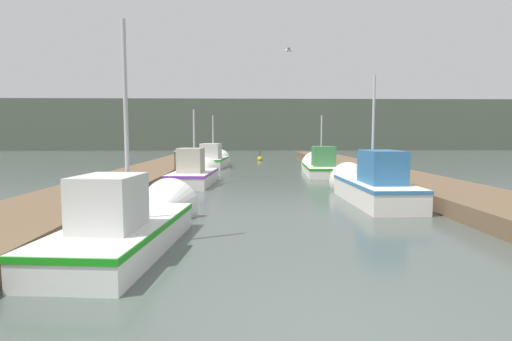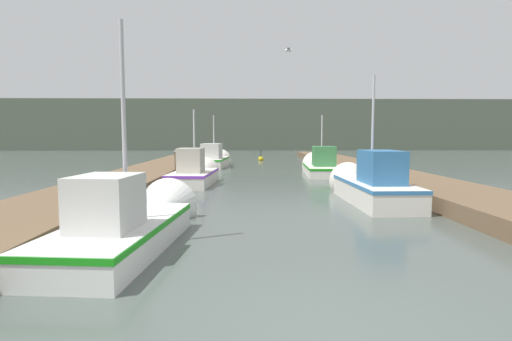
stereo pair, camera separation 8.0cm
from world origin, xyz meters
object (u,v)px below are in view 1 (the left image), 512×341
at_px(mooring_piling_0, 368,174).
at_px(fishing_boat_2, 195,173).
at_px(seagull_lead, 289,50).
at_px(fishing_boat_1, 370,185).
at_px(fishing_boat_4, 214,159).
at_px(fishing_boat_0, 137,222).
at_px(fishing_boat_3, 320,166).
at_px(channel_buoy, 260,159).
at_px(mooring_piling_1, 177,165).

bearing_deg(mooring_piling_0, fishing_boat_2, 172.71).
distance_m(fishing_boat_2, seagull_lead, 6.48).
distance_m(fishing_boat_1, fishing_boat_4, 15.32).
height_order(fishing_boat_0, seagull_lead, seagull_lead).
xyz_separation_m(fishing_boat_0, fishing_boat_4, (0.08, 18.82, 0.09)).
distance_m(fishing_boat_1, fishing_boat_3, 9.27).
bearing_deg(mooring_piling_0, fishing_boat_3, 100.40).
xyz_separation_m(fishing_boat_0, channel_buoy, (3.38, 24.89, -0.26)).
height_order(fishing_boat_3, mooring_piling_1, fishing_boat_3).
relative_size(channel_buoy, seagull_lead, 1.71).
bearing_deg(mooring_piling_0, fishing_boat_1, -106.63).
xyz_separation_m(fishing_boat_3, fishing_boat_4, (-6.19, 4.80, 0.09)).
bearing_deg(fishing_boat_4, mooring_piling_0, -50.34).
xyz_separation_m(fishing_boat_1, channel_buoy, (-2.75, 20.15, -0.38)).
relative_size(fishing_boat_4, seagull_lead, 10.05).
height_order(fishing_boat_0, channel_buoy, fishing_boat_0).
bearing_deg(channel_buoy, fishing_boat_1, -82.24).
distance_m(mooring_piling_0, mooring_piling_1, 8.74).
xyz_separation_m(fishing_boat_4, seagull_lead, (3.71, -11.39, 4.77)).
bearing_deg(fishing_boat_3, mooring_piling_1, -154.84).
distance_m(fishing_boat_1, channel_buoy, 20.34).
xyz_separation_m(mooring_piling_1, channel_buoy, (4.46, 13.73, -0.55)).
bearing_deg(channel_buoy, mooring_piling_1, -107.98).
bearing_deg(mooring_piling_1, fishing_boat_0, -84.48).
bearing_deg(fishing_boat_3, fishing_boat_4, 146.14).
relative_size(fishing_boat_1, fishing_boat_4, 0.95).
xyz_separation_m(fishing_boat_2, mooring_piling_1, (-1.07, 1.66, 0.25)).
bearing_deg(seagull_lead, mooring_piling_0, -68.27).
height_order(fishing_boat_0, mooring_piling_0, fishing_boat_0).
relative_size(fishing_boat_4, channel_buoy, 5.88).
bearing_deg(mooring_piling_1, mooring_piling_0, -17.27).
xyz_separation_m(fishing_boat_0, fishing_boat_1, (6.12, 4.74, 0.12)).
bearing_deg(channel_buoy, fishing_boat_2, -102.41).
bearing_deg(fishing_boat_3, fishing_boat_0, -110.15).
height_order(fishing_boat_2, mooring_piling_1, fishing_boat_2).
xyz_separation_m(fishing_boat_4, mooring_piling_0, (7.19, -10.25, -0.00)).
xyz_separation_m(fishing_boat_0, fishing_boat_3, (6.27, 14.01, 0.00)).
height_order(fishing_boat_2, channel_buoy, fishing_boat_2).
distance_m(fishing_boat_0, fishing_boat_2, 9.50).
xyz_separation_m(fishing_boat_2, mooring_piling_0, (7.28, -0.93, 0.05)).
bearing_deg(fishing_boat_4, fishing_boat_2, -85.93).
relative_size(fishing_boat_2, fishing_boat_4, 0.83).
bearing_deg(seagull_lead, fishing_boat_3, -17.04).
bearing_deg(fishing_boat_2, channel_buoy, 81.49).
bearing_deg(fishing_boat_1, fishing_boat_3, 88.44).
distance_m(fishing_boat_4, mooring_piling_0, 12.52).
xyz_separation_m(mooring_piling_0, mooring_piling_1, (-8.34, 2.59, 0.20)).
relative_size(fishing_boat_0, fishing_boat_4, 0.94).
bearing_deg(mooring_piling_1, fishing_boat_1, -41.70).
bearing_deg(fishing_boat_1, mooring_piling_1, 137.62).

